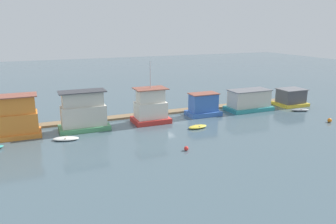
% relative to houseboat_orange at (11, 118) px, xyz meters
% --- Properties ---
extents(ground_plane, '(200.00, 200.00, 0.00)m').
position_rel_houseboat_orange_xyz_m(ground_plane, '(20.67, 0.14, -2.50)').
color(ground_plane, '#475B66').
extents(dock_walkway, '(59.60, 1.90, 0.30)m').
position_rel_houseboat_orange_xyz_m(dock_walkway, '(20.67, 3.49, -2.35)').
color(dock_walkway, '#846B4C').
rests_on(dock_walkway, ground_plane).
extents(houseboat_orange, '(6.70, 3.33, 8.76)m').
position_rel_houseboat_orange_xyz_m(houseboat_orange, '(0.00, 0.00, 0.00)').
color(houseboat_orange, orange).
rests_on(houseboat_orange, ground_plane).
extents(houseboat_green, '(6.59, 3.43, 5.31)m').
position_rel_houseboat_orange_xyz_m(houseboat_green, '(8.75, -0.25, -0.14)').
color(houseboat_green, '#4C9360').
rests_on(houseboat_green, ground_plane).
extents(houseboat_red, '(5.19, 3.80, 8.85)m').
position_rel_houseboat_orange_xyz_m(houseboat_red, '(18.21, -0.29, -0.34)').
color(houseboat_red, red).
rests_on(houseboat_red, ground_plane).
extents(houseboat_blue, '(5.13, 3.22, 3.50)m').
position_rel_houseboat_orange_xyz_m(houseboat_blue, '(27.05, 0.14, -0.92)').
color(houseboat_blue, '#3866B7').
rests_on(houseboat_blue, ground_plane).
extents(houseboat_teal, '(7.48, 4.05, 3.41)m').
position_rel_houseboat_orange_xyz_m(houseboat_teal, '(35.58, 0.14, -0.90)').
color(houseboat_teal, teal).
rests_on(houseboat_teal, ground_plane).
extents(houseboat_yellow, '(5.02, 4.10, 2.93)m').
position_rel_houseboat_orange_xyz_m(houseboat_yellow, '(44.41, 0.08, -1.13)').
color(houseboat_yellow, gold).
rests_on(houseboat_yellow, ground_plane).
extents(dinghy_white, '(3.38, 2.19, 0.39)m').
position_rel_houseboat_orange_xyz_m(dinghy_white, '(5.99, -3.61, -2.30)').
color(dinghy_white, white).
rests_on(dinghy_white, ground_plane).
extents(dinghy_yellow, '(2.85, 1.51, 0.41)m').
position_rel_houseboat_orange_xyz_m(dinghy_yellow, '(23.11, -5.52, -2.29)').
color(dinghy_yellow, yellow).
rests_on(dinghy_yellow, ground_plane).
extents(dinghy_grey, '(3.16, 1.94, 0.43)m').
position_rel_houseboat_orange_xyz_m(dinghy_grey, '(42.94, -3.76, -2.28)').
color(dinghy_grey, gray).
rests_on(dinghy_grey, ground_plane).
extents(mooring_post_centre, '(0.27, 0.27, 2.20)m').
position_rel_houseboat_orange_xyz_m(mooring_post_centre, '(21.05, 2.29, -1.40)').
color(mooring_post_centre, brown).
rests_on(mooring_post_centre, ground_plane).
extents(mooring_post_near_right, '(0.29, 0.29, 1.87)m').
position_rel_houseboat_orange_xyz_m(mooring_post_near_right, '(35.18, 2.29, -1.56)').
color(mooring_post_near_right, brown).
rests_on(mooring_post_near_right, ground_plane).
extents(mooring_post_far_left, '(0.28, 0.28, 1.82)m').
position_rel_houseboat_orange_xyz_m(mooring_post_far_left, '(21.76, 2.29, -1.59)').
color(mooring_post_far_left, brown).
rests_on(mooring_post_far_left, ground_plane).
extents(buoy_orange, '(0.62, 0.62, 0.62)m').
position_rel_houseboat_orange_xyz_m(buoy_orange, '(42.07, -10.39, -2.19)').
color(buoy_orange, orange).
rests_on(buoy_orange, ground_plane).
extents(buoy_red, '(0.51, 0.51, 0.51)m').
position_rel_houseboat_orange_xyz_m(buoy_red, '(18.08, -12.40, -2.25)').
color(buoy_red, red).
rests_on(buoy_red, ground_plane).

